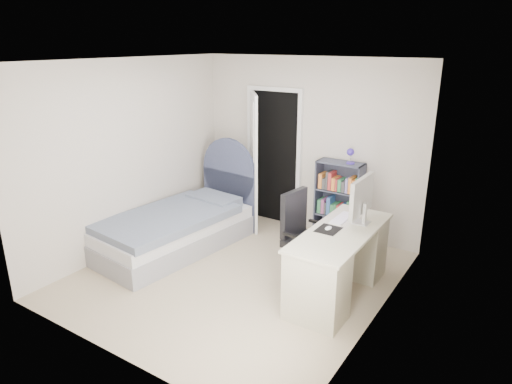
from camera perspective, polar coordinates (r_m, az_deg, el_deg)
The scene contains 8 objects.
room_shell at distance 5.13m, azimuth -2.63°, elevation 2.00°, with size 3.50×3.70×2.60m.
door at distance 6.79m, azimuth 0.64°, elevation 4.27°, with size 0.92×0.67×2.06m.
bed at distance 6.30m, azimuth -9.45°, elevation -4.15°, with size 1.25×2.29×1.35m.
nightstand at distance 7.20m, azimuth -3.64°, elevation -0.62°, with size 0.36×0.36×0.54m.
floor_lamp at distance 6.82m, azimuth -2.30°, elevation -0.21°, with size 0.18×0.18×1.27m.
bookcase at distance 6.44m, azimuth 10.33°, elevation -1.56°, with size 0.64×0.27×1.35m.
desk at distance 5.12m, azimuth 10.45°, elevation -8.31°, with size 0.63×1.58×1.30m.
office_chair at distance 5.31m, azimuth 5.81°, elevation -5.08°, with size 0.57×0.58×1.07m.
Camera 1 is at (2.88, -3.99, 2.71)m, focal length 32.00 mm.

